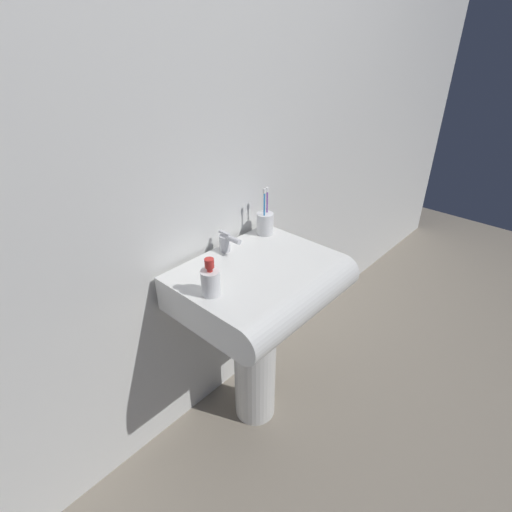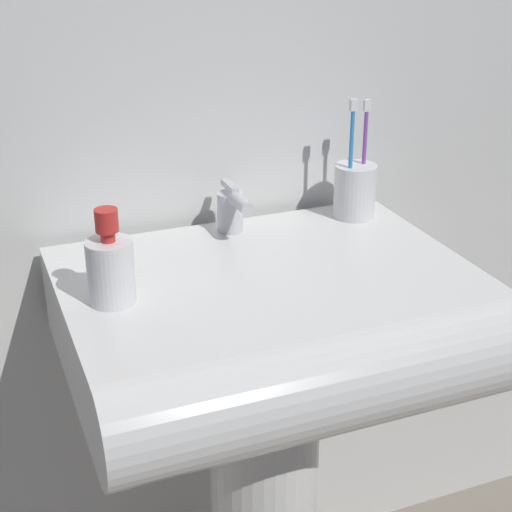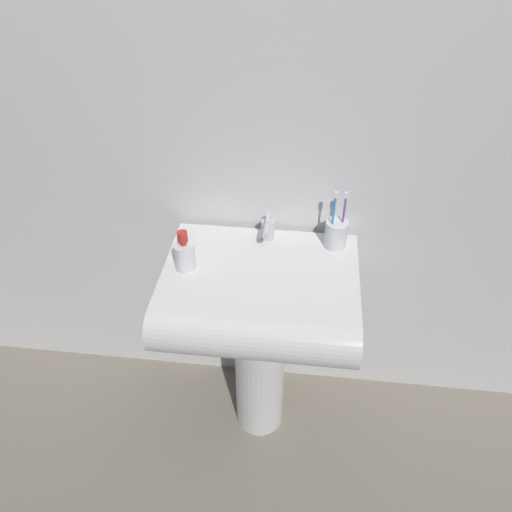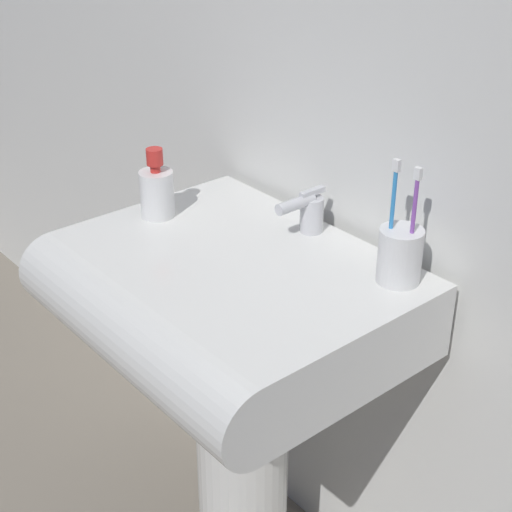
# 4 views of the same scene
# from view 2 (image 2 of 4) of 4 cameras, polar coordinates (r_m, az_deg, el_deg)

# --- Properties ---
(sink_basin) EXTENTS (0.62, 0.50, 0.14)m
(sink_basin) POSITION_cam_2_polar(r_m,az_deg,el_deg) (1.19, 1.63, -5.15)
(sink_basin) COLOR white
(sink_basin) RESTS_ON sink_pedestal
(faucet) EXTENTS (0.04, 0.11, 0.09)m
(faucet) POSITION_cam_2_polar(r_m,az_deg,el_deg) (1.32, -1.75, 3.45)
(faucet) COLOR silver
(faucet) RESTS_ON sink_basin
(toothbrush_cup) EXTENTS (0.07, 0.07, 0.22)m
(toothbrush_cup) POSITION_cam_2_polar(r_m,az_deg,el_deg) (1.40, 7.20, 4.82)
(toothbrush_cup) COLOR white
(toothbrush_cup) RESTS_ON sink_basin
(soap_bottle) EXTENTS (0.07, 0.07, 0.14)m
(soap_bottle) POSITION_cam_2_polar(r_m,az_deg,el_deg) (1.10, -10.54, -0.85)
(soap_bottle) COLOR white
(soap_bottle) RESTS_ON sink_basin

